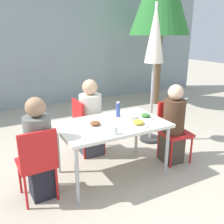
{
  "coord_description": "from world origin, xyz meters",
  "views": [
    {
      "loc": [
        -1.41,
        -2.63,
        1.84
      ],
      "look_at": [
        0.0,
        0.0,
        0.88
      ],
      "focal_mm": 40.0,
      "sensor_mm": 36.0,
      "label": 1
    }
  ],
  "objects": [
    {
      "name": "building_facade",
      "position": [
        0.0,
        3.86,
        1.5
      ],
      "size": [
        10.0,
        0.2,
        3.0
      ],
      "color": "#89999E",
      "rests_on": "ground"
    },
    {
      "name": "person_right",
      "position": [
        0.94,
        -0.11,
        0.56
      ],
      "size": [
        0.31,
        0.31,
        1.16
      ],
      "rotation": [
        0.0,
        0.0,
        3.03
      ],
      "color": "#473D33",
      "rests_on": "ground"
    },
    {
      "name": "closed_umbrella",
      "position": [
        1.12,
        0.65,
        1.68
      ],
      "size": [
        0.36,
        0.36,
        2.28
      ],
      "color": "#333333",
      "rests_on": "ground"
    },
    {
      "name": "chair_right",
      "position": [
        1.0,
        -0.03,
        0.52
      ],
      "size": [
        0.44,
        0.44,
        0.88
      ],
      "rotation": [
        0.0,
        0.0,
        3.03
      ],
      "color": "red",
      "rests_on": "ground"
    },
    {
      "name": "person_far",
      "position": [
        -0.01,
        0.67,
        0.56
      ],
      "size": [
        0.34,
        0.34,
        1.19
      ],
      "rotation": [
        0.0,
        0.0,
        -1.56
      ],
      "color": "#383842",
      "rests_on": "ground"
    },
    {
      "name": "drinking_cup",
      "position": [
        -0.14,
        -0.34,
        0.77
      ],
      "size": [
        0.07,
        0.07,
        0.09
      ],
      "color": "white",
      "rests_on": "dining_table"
    },
    {
      "name": "plate_1",
      "position": [
        0.26,
        -0.22,
        0.76
      ],
      "size": [
        0.26,
        0.26,
        0.07
      ],
      "color": "white",
      "rests_on": "dining_table"
    },
    {
      "name": "salad_bowl",
      "position": [
        0.28,
        0.04,
        0.76
      ],
      "size": [
        0.19,
        0.19,
        0.05
      ],
      "color": "white",
      "rests_on": "dining_table"
    },
    {
      "name": "chair_left",
      "position": [
        -0.98,
        -0.11,
        0.52
      ],
      "size": [
        0.41,
        0.41,
        0.88
      ],
      "rotation": [
        0.0,
        0.0,
        0.03
      ],
      "color": "red",
      "rests_on": "ground"
    },
    {
      "name": "plate_0",
      "position": [
        -0.23,
        -0.0,
        0.75
      ],
      "size": [
        0.24,
        0.24,
        0.07
      ],
      "color": "white",
      "rests_on": "dining_table"
    },
    {
      "name": "chair_far",
      "position": [
        -0.09,
        0.72,
        0.52
      ],
      "size": [
        0.4,
        0.4,
        0.88
      ],
      "rotation": [
        0.0,
        0.0,
        -1.56
      ],
      "color": "red",
      "rests_on": "ground"
    },
    {
      "name": "plate_2",
      "position": [
        0.49,
        -0.04,
        0.75
      ],
      "size": [
        0.22,
        0.22,
        0.06
      ],
      "color": "white",
      "rests_on": "dining_table"
    },
    {
      "name": "ground_plane",
      "position": [
        0.0,
        0.0,
        0.0
      ],
      "size": [
        24.0,
        24.0,
        0.0
      ],
      "primitive_type": "plane",
      "color": "#B2A893"
    },
    {
      "name": "dining_table",
      "position": [
        0.0,
        0.0,
        0.67
      ],
      "size": [
        1.37,
        0.85,
        0.73
      ],
      "color": "silver",
      "rests_on": "ground"
    },
    {
      "name": "person_left",
      "position": [
        -0.94,
        -0.03,
        0.58
      ],
      "size": [
        0.3,
        0.3,
        1.19
      ],
      "rotation": [
        0.0,
        0.0,
        0.03
      ],
      "color": "black",
      "rests_on": "ground"
    },
    {
      "name": "bottle",
      "position": [
        0.19,
        0.19,
        0.83
      ],
      "size": [
        0.06,
        0.06,
        0.21
      ],
      "color": "#334C8E",
      "rests_on": "dining_table"
    }
  ]
}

